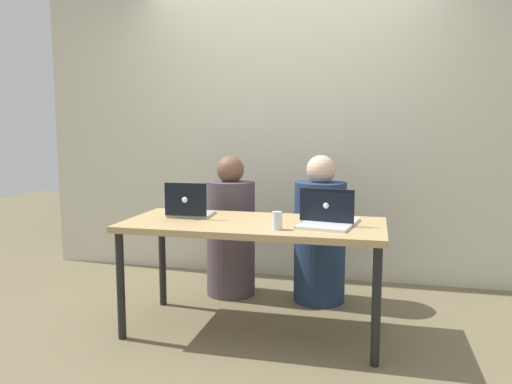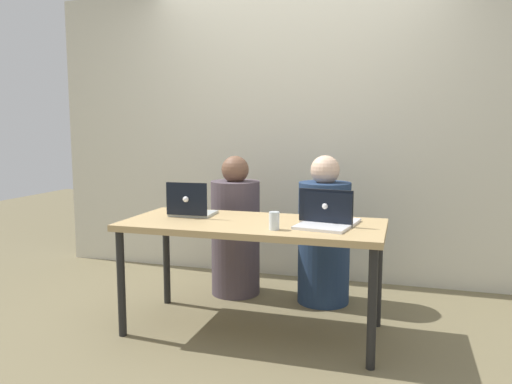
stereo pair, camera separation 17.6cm
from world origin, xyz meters
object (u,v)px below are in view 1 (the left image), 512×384
laptop_back_right (329,215)px  laptop_front_right (325,220)px  person_on_left (231,233)px  person_on_right (320,237)px  laptop_back_left (189,209)px  water_glass_right (277,222)px

laptop_back_right → laptop_front_right: (-0.01, -0.15, -0.00)m
person_on_left → person_on_right: person_on_right is taller
laptop_back_left → water_glass_right: 0.71m
laptop_back_right → laptop_back_left: 0.92m
person_on_left → water_glass_right: (0.54, -0.87, 0.28)m
person_on_left → water_glass_right: 1.06m
laptop_back_right → water_glass_right: bearing=54.7°
laptop_back_right → laptop_back_left: size_ratio=1.25×
person_on_right → laptop_back_left: size_ratio=3.78×
person_on_left → person_on_right: (0.70, -0.00, 0.01)m
laptop_back_right → laptop_front_right: bearing=95.0°
laptop_back_right → water_glass_right: (-0.27, -0.29, -0.00)m
laptop_front_right → water_glass_right: bearing=-143.1°
person_on_left → laptop_back_left: person_on_left is taller
person_on_left → laptop_back_right: person_on_left is taller
person_on_right → laptop_back_left: person_on_right is taller
laptop_front_right → water_glass_right: (-0.27, -0.14, 0.00)m
person_on_right → water_glass_right: person_on_right is taller
person_on_right → water_glass_right: 0.92m
laptop_back_left → water_glass_right: size_ratio=2.78×
person_on_right → laptop_front_right: person_on_right is taller
laptop_back_left → person_on_left: bearing=-103.5°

